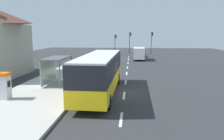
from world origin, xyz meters
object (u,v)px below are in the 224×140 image
Objects in this scene: traffic_light_median at (130,40)px; sedan_near at (138,51)px; traffic_light_near_side at (152,40)px; bus_shelter at (54,64)px; bus at (100,72)px; ticket_machine at (5,86)px; recycling_bin_blue at (79,78)px; recycling_bin_green at (81,76)px; traffic_light_far_side at (115,41)px; sedan_far at (138,53)px; white_van at (139,53)px; recycling_bin_red at (78,79)px.

sedan_near is at bearing -23.33° from traffic_light_median.
bus_shelter is at bearing -109.75° from traffic_light_near_side.
ticket_machine is at bearing -157.83° from bus.
recycling_bin_green is at bearing 90.00° from recycling_bin_blue.
bus_shelter is (-2.21, -0.75, 1.44)m from recycling_bin_blue.
traffic_light_median is (-5.10, 1.60, -0.05)m from traffic_light_near_side.
bus is 2.11× the size of traffic_light_median.
bus is at bearing -87.82° from traffic_light_far_side.
bus_shelter is (-8.72, -33.95, 1.31)m from sedan_near.
recycling_bin_blue is (-2.49, 3.24, -1.19)m from bus.
bus_shelter is (-3.32, -33.97, -1.04)m from traffic_light_far_side.
traffic_light_far_side is (-5.39, 6.37, 2.35)m from sedan_far.
traffic_light_far_side is 34.15m from bus_shelter.
traffic_light_near_side is at bearing -5.32° from traffic_light_far_side.
ticket_machine reaches higher than sedan_near.
traffic_light_median reaches higher than recycling_bin_blue.
traffic_light_median is (2.11, 37.27, 1.62)m from bus.
ticket_machine is 40.77m from traffic_light_near_side.
traffic_light_near_side is (3.19, -0.78, 2.73)m from sedan_near.
sedan_far is at bearing 89.03° from white_van.
sedan_near is 2.31× the size of ticket_machine.
traffic_light_far_side is at bearing 179.76° from sedan_near.
traffic_light_near_side is 8.64m from traffic_light_far_side.
white_van is 1.12× the size of traffic_light_far_side.
recycling_bin_red is (-6.40, -21.80, -0.69)m from white_van.
sedan_near is 4.27m from traffic_light_near_side.
sedan_near is at bearing 74.93° from ticket_machine.
traffic_light_near_side is at bearing 73.77° from white_van.
ticket_machine is at bearing -102.19° from traffic_light_median.
white_van is 22.06m from recycling_bin_blue.
ticket_machine reaches higher than recycling_bin_blue.
white_van is 5.78m from sedan_far.
sedan_near is 0.86× the size of traffic_light_median.
recycling_bin_red is at bearing -91.86° from traffic_light_far_side.
recycling_bin_blue is 0.18× the size of traffic_light_near_side.
recycling_bin_red is (-6.50, -27.55, -0.14)m from sedan_far.
white_van is 11.99m from traffic_light_near_side.
traffic_light_far_side reaches higher than ticket_machine.
traffic_light_median is at bearing 82.15° from recycling_bin_green.
ticket_machine is (-10.52, -32.75, 0.38)m from sedan_far.
white_van is at bearing 73.64° from recycling_bin_red.
bus is 36.52m from traffic_light_far_side.
recycling_bin_red and recycling_bin_blue have the same top height.
ticket_machine is at bearing -109.39° from bus_shelter.
sedan_far is 4.70× the size of recycling_bin_red.
sedan_near reaches higher than recycling_bin_red.
traffic_light_median is at bearing 86.76° from bus.
ticket_machine is at bearing -121.38° from recycling_bin_green.
white_van reaches higher than ticket_machine.
traffic_light_median is (4.60, 33.33, 2.81)m from recycling_bin_green.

